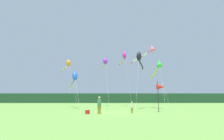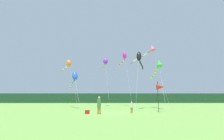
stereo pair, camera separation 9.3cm
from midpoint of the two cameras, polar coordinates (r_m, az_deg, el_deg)
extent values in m
plane|color=#6B9E42|center=(22.22, 0.24, -12.35)|extent=(120.00, 120.00, 0.00)
cube|color=#1E4228|center=(67.16, -0.21, -8.25)|extent=(108.00, 2.92, 3.20)
cylinder|color=olive|center=(20.06, -3.98, -11.56)|extent=(0.18, 0.18, 0.84)
cylinder|color=olive|center=(20.04, -3.42, -11.57)|extent=(0.18, 0.18, 0.84)
cylinder|color=#3F724C|center=(20.02, -3.68, -9.40)|extent=(0.39, 0.39, 0.67)
sphere|color=tan|center=(20.02, -3.67, -8.10)|extent=(0.25, 0.25, 0.25)
cylinder|color=olive|center=(21.34, 5.74, -11.68)|extent=(0.12, 0.12, 0.59)
cylinder|color=olive|center=(21.35, 6.10, -11.68)|extent=(0.12, 0.12, 0.59)
cylinder|color=silver|center=(21.32, 5.90, -10.27)|extent=(0.27, 0.27, 0.46)
sphere|color=tan|center=(21.31, 5.89, -9.42)|extent=(0.17, 0.17, 0.17)
cube|color=red|center=(20.37, -7.10, -12.10)|extent=(0.45, 0.30, 0.39)
cylinder|color=black|center=(23.41, 13.43, -7.59)|extent=(0.06, 0.06, 3.54)
cone|color=red|center=(23.54, 14.16, -4.81)|extent=(0.90, 0.70, 0.70)
cylinder|color=#B2B2B2|center=(27.33, 7.52, -3.27)|extent=(1.17, 3.69, 7.86)
ellipsoid|color=black|center=(29.80, 7.98, 3.97)|extent=(1.07, 1.45, 1.73)
cylinder|color=black|center=(29.85, 8.14, 2.68)|extent=(0.38, 0.46, 0.26)
cylinder|color=black|center=(30.19, 8.26, 2.37)|extent=(0.24, 0.47, 0.32)
cylinder|color=black|center=(30.54, 8.39, 2.05)|extent=(0.40, 0.47, 0.29)
cylinder|color=black|center=(30.89, 8.61, 1.76)|extent=(0.35, 0.48, 0.29)
cylinder|color=black|center=(31.25, 8.71, 1.47)|extent=(0.29, 0.47, 0.29)
cylinder|color=black|center=(31.60, 8.85, 1.18)|extent=(0.38, 0.48, 0.30)
cylinder|color=black|center=(31.96, 9.01, 0.91)|extent=(0.32, 0.47, 0.28)
cylinder|color=black|center=(32.33, 9.06, 0.66)|extent=(0.26, 0.45, 0.27)
cylinder|color=black|center=(32.70, 9.04, 0.41)|extent=(0.25, 0.46, 0.29)
cylinder|color=#B2B2B2|center=(28.30, 14.63, -4.25)|extent=(0.12, 3.15, 6.87)
cone|color=green|center=(30.24, 13.71, 2.04)|extent=(0.93, 1.30, 1.40)
cylinder|color=green|center=(30.50, 13.54, 0.89)|extent=(0.25, 0.82, 0.40)
cylinder|color=yellow|center=(31.18, 13.13, 0.29)|extent=(0.25, 0.82, 0.41)
cylinder|color=green|center=(31.88, 12.89, -0.19)|extent=(0.32, 0.80, 0.29)
cylinder|color=yellow|center=(32.58, 12.62, -0.64)|extent=(0.30, 0.82, 0.40)
cylinder|color=green|center=(33.28, 12.39, -1.07)|extent=(0.35, 0.80, 0.30)
cylinder|color=yellow|center=(34.00, 12.19, -1.44)|extent=(0.26, 0.80, 0.34)
cylinder|color=green|center=(34.70, 11.84, -1.81)|extent=(0.25, 0.80, 0.32)
cylinder|color=yellow|center=(35.40, 11.50, -2.13)|extent=(0.27, 0.79, 0.30)
cylinder|color=#B2B2B2|center=(37.57, -11.25, -4.06)|extent=(2.40, 2.30, 8.47)
ellipsoid|color=orange|center=(39.43, -12.47, 1.99)|extent=(1.45, 1.44, 1.51)
cylinder|color=orange|center=(39.62, -12.67, 1.11)|extent=(0.53, 0.64, 0.27)
cylinder|color=white|center=(40.13, -13.12, 0.83)|extent=(0.66, 0.58, 0.38)
cylinder|color=orange|center=(40.62, -13.60, 0.51)|extent=(0.58, 0.64, 0.32)
cylinder|color=white|center=(41.16, -13.97, 0.25)|extent=(0.54, 0.65, 0.30)
cylinder|color=orange|center=(41.70, -14.32, -0.05)|extent=(0.59, 0.65, 0.38)
cylinder|color=#B2B2B2|center=(38.41, -1.30, -3.62)|extent=(0.93, 4.59, 9.39)
ellipsoid|color=purple|center=(41.32, -1.85, 2.62)|extent=(1.19, 1.38, 1.57)
cylinder|color=purple|center=(41.50, -1.91, 1.75)|extent=(0.29, 0.62, 0.27)
cylinder|color=yellow|center=(42.05, -1.94, 1.50)|extent=(0.20, 0.61, 0.30)
cylinder|color=purple|center=(42.60, -1.95, 1.26)|extent=(0.25, 0.61, 0.26)
cylinder|color=yellow|center=(43.14, -2.07, 1.02)|extent=(0.37, 0.65, 0.32)
cylinder|color=purple|center=(43.67, -2.25, 0.75)|extent=(0.34, 0.64, 0.30)
cylinder|color=yellow|center=(44.21, -2.30, 0.45)|extent=(0.23, 0.65, 0.38)
cylinder|color=#B2B2B2|center=(29.63, -10.05, -6.19)|extent=(1.62, 4.21, 5.19)
ellipsoid|color=blue|center=(32.01, -10.72, -1.67)|extent=(1.33, 1.68, 1.88)
cylinder|color=blue|center=(32.25, -10.91, -3.07)|extent=(0.49, 0.72, 0.38)
cylinder|color=yellow|center=(32.88, -11.07, -3.40)|extent=(0.31, 0.70, 0.28)
cylinder|color=blue|center=(33.50, -11.26, -3.69)|extent=(0.53, 0.71, 0.35)
cylinder|color=yellow|center=(34.13, -11.48, -3.98)|extent=(0.36, 0.71, 0.30)
cylinder|color=blue|center=(34.77, -11.56, -4.30)|extent=(0.39, 0.74, 0.38)
cylinder|color=yellow|center=(35.39, -11.79, -4.64)|extent=(0.53, 0.71, 0.36)
cylinder|color=blue|center=(36.02, -11.96, -4.90)|extent=(0.33, 0.71, 0.29)
cylinder|color=yellow|center=(36.66, -12.05, -5.12)|extent=(0.43, 0.72, 0.33)
cylinder|color=#B2B2B2|center=(38.57, 4.83, -2.64)|extent=(1.01, 4.81, 10.69)
ellipsoid|color=#E026B2|center=(41.73, 3.77, 4.35)|extent=(1.06, 1.51, 1.82)
cylinder|color=#E026B2|center=(41.96, 3.72, 3.21)|extent=(0.23, 0.86, 0.43)
cylinder|color=yellow|center=(42.67, 3.47, 2.72)|extent=(0.45, 0.86, 0.37)
cylinder|color=#E026B2|center=(43.39, 3.12, 2.34)|extent=(0.38, 0.85, 0.32)
cylinder|color=yellow|center=(44.09, 2.74, 2.00)|extent=(0.52, 0.84, 0.33)
cylinder|color=#E026B2|center=(44.79, 2.34, 1.65)|extent=(0.42, 0.86, 0.35)
cylinder|color=yellow|center=(45.52, 2.16, 1.26)|extent=(0.22, 0.85, 0.39)
cylinder|color=#B2B2B2|center=(30.40, 14.14, -1.83)|extent=(1.73, 2.94, 9.72)
cone|color=#E5598C|center=(32.48, 11.73, 6.40)|extent=(1.44, 1.53, 1.19)
cylinder|color=#E5598C|center=(32.82, 11.07, 5.40)|extent=(0.76, 1.20, 0.38)
cylinder|color=white|center=(33.71, 9.83, 4.57)|extent=(0.69, 1.24, 0.51)
cylinder|color=#E5598C|center=(34.49, 8.46, 3.73)|extent=(1.03, 1.04, 0.48)
cylinder|color=white|center=(35.22, 6.99, 2.93)|extent=(0.88, 1.16, 0.53)
cylinder|color=#E5598C|center=(36.16, 5.94, 2.16)|extent=(0.58, 1.26, 0.44)
camera|label=1|loc=(0.05, -89.91, -0.01)|focal=31.24mm
camera|label=2|loc=(0.05, 90.09, 0.01)|focal=31.24mm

